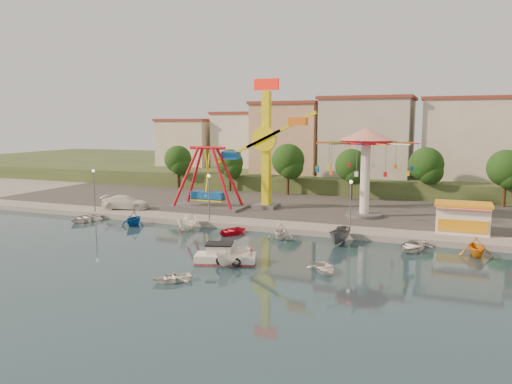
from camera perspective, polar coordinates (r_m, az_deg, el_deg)
The scene contains 35 objects.
ground at distance 42.39m, azimuth -3.59°, elevation -7.99°, with size 200.00×200.00×0.00m, color #142B38.
quay_deck at distance 101.04m, azimuth 11.47°, elevation 1.34°, with size 200.00×100.00×0.60m, color #9E998E.
asphalt_pad at distance 69.98m, azimuth 6.87°, elevation -1.18°, with size 90.00×28.00×0.01m, color #4C4944.
hill_terrace at distance 105.81m, azimuth 11.97°, elevation 2.27°, with size 200.00×60.00×3.00m, color #384C26.
pirate_ship_ride at distance 65.10m, azimuth -5.53°, elevation 1.52°, with size 10.00×5.00×8.00m.
kamikaze_tower at distance 63.71m, azimuth 1.51°, elevation 4.95°, with size 9.16×3.10×16.50m.
wave_swinger at distance 59.62m, azimuth 12.44°, elevation 4.45°, with size 11.60×11.60×10.40m.
booth_left at distance 54.22m, azimuth 22.54°, elevation -2.73°, with size 5.40×3.78×3.08m.
lamp_post_0 at distance 65.35m, azimuth -18.00°, elevation 0.05°, with size 0.14×0.14×5.00m, color #59595E.
lamp_post_1 at distance 56.60m, azimuth -5.38°, elevation -0.76°, with size 0.14×0.14×5.00m, color #59595E.
lamp_post_2 at distance 51.47m, azimuth 10.73°, elevation -1.74°, with size 0.14×0.14×5.00m, color #59595E.
tree_0 at distance 85.87m, azimuth -8.91°, elevation 3.73°, with size 4.60×4.60×7.19m.
tree_1 at distance 80.63m, azimuth -3.02°, elevation 3.35°, with size 4.35×4.35×6.80m.
tree_2 at distance 76.57m, azimuth 3.68°, elevation 3.64°, with size 5.02×5.02×7.85m.
tree_3 at distance 72.75m, azimuth 10.86°, elevation 3.00°, with size 4.68×4.68×7.32m.
tree_4 at distance 74.55m, azimuth 18.88°, elevation 2.99°, with size 4.86×4.86×7.60m.
tree_5 at distance 72.97m, azimuth 26.67°, elevation 2.44°, with size 4.83×4.83×7.54m.
building_0 at distance 97.27m, azimuth -10.01°, elevation 6.23°, with size 9.26×9.53×11.87m, color beige.
building_1 at distance 96.47m, azimuth -2.18°, elevation 5.37°, with size 12.33×9.01×8.63m, color silver.
building_2 at distance 92.50m, azimuth 5.49°, elevation 6.03°, with size 11.95×9.28×11.23m, color tan.
building_3 at distance 86.59m, azimuth 13.73°, elevation 5.04°, with size 12.59×10.50×9.20m, color beige.
building_4 at distance 89.20m, azimuth 22.66°, elevation 4.75°, with size 10.75×9.23×9.24m, color beige.
cabin_motorboat at distance 42.03m, azimuth -3.67°, elevation -7.46°, with size 5.37×3.30×1.77m.
rowboat_a at distance 39.86m, azimuth 7.77°, elevation -8.60°, with size 2.23×3.12×0.65m, color white.
rowboat_b at distance 37.77m, azimuth -9.59°, elevation -9.61°, with size 2.10×2.94×0.61m, color white.
skiff at distance 41.06m, azimuth -2.57°, elevation -7.47°, with size 1.40×3.72×1.44m, color white.
van at distance 66.23m, azimuth -14.67°, elevation -1.15°, with size 2.44×6.00×1.74m, color white.
moored_boat_0 at distance 62.61m, azimuth -18.93°, elevation -2.79°, with size 3.00×4.20×0.87m, color silver.
moored_boat_1 at distance 58.39m, azimuth -13.83°, elevation -2.94°, with size 2.74×3.18×1.67m, color #1255A1.
moored_boat_2 at distance 54.73m, azimuth -7.87°, elevation -3.54°, with size 1.57×4.17×1.61m, color white.
moored_boat_3 at distance 52.52m, azimuth -2.91°, elevation -4.45°, with size 2.53×3.54×0.73m, color red.
moored_boat_4 at distance 50.43m, azimuth 2.84°, elevation -4.46°, with size 2.64×3.06×1.61m, color silver.
moored_boat_5 at distance 48.90m, azimuth 9.58°, elevation -4.97°, with size 1.55×4.11×1.59m, color #58595D.
moored_boat_6 at distance 48.10m, azimuth 17.43°, elevation -5.88°, with size 3.02×4.23×0.88m, color silver.
moored_boat_7 at distance 47.97m, azimuth 23.87°, elevation -5.72°, with size 2.81×3.26×1.72m, color orange.
Camera 1 is at (17.35, -36.89, 11.61)m, focal length 35.00 mm.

